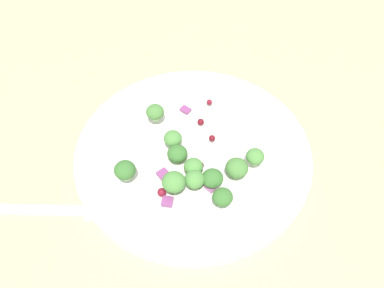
# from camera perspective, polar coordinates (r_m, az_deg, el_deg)

# --- Properties ---
(ground_plane) EXTENTS (1.80, 1.80, 0.02)m
(ground_plane) POSITION_cam_1_polar(r_m,az_deg,el_deg) (0.52, 2.03, -3.80)
(ground_plane) COLOR tan
(plate) EXTENTS (0.27, 0.27, 0.02)m
(plate) POSITION_cam_1_polar(r_m,az_deg,el_deg) (0.51, 0.00, -1.29)
(plate) COLOR white
(plate) RESTS_ON ground_plane
(dressing_pool) EXTENTS (0.16, 0.16, 0.00)m
(dressing_pool) POSITION_cam_1_polar(r_m,az_deg,el_deg) (0.51, 0.00, -0.99)
(dressing_pool) COLOR white
(dressing_pool) RESTS_ON plate
(broccoli_floret_0) EXTENTS (0.03, 0.03, 0.03)m
(broccoli_floret_0) POSITION_cam_1_polar(r_m,az_deg,el_deg) (0.46, -1.93, -5.34)
(broccoli_floret_0) COLOR #8EB77A
(broccoli_floret_0) RESTS_ON plate
(broccoli_floret_1) EXTENTS (0.02, 0.02, 0.02)m
(broccoli_floret_1) POSITION_cam_1_polar(r_m,az_deg,el_deg) (0.49, -1.90, -1.31)
(broccoli_floret_1) COLOR #ADD18E
(broccoli_floret_1) RESTS_ON plate
(broccoli_floret_2) EXTENTS (0.02, 0.02, 0.02)m
(broccoli_floret_2) POSITION_cam_1_polar(r_m,az_deg,el_deg) (0.48, 8.18, -1.64)
(broccoli_floret_2) COLOR #9EC684
(broccoli_floret_2) RESTS_ON plate
(broccoli_floret_3) EXTENTS (0.02, 0.02, 0.02)m
(broccoli_floret_3) POSITION_cam_1_polar(r_m,az_deg,el_deg) (0.47, 2.67, -4.49)
(broccoli_floret_3) COLOR #8EB77A
(broccoli_floret_3) RESTS_ON plate
(broccoli_floret_4) EXTENTS (0.02, 0.02, 0.02)m
(broccoli_floret_4) POSITION_cam_1_polar(r_m,az_deg,el_deg) (0.45, 3.99, -6.90)
(broccoli_floret_4) COLOR #9EC684
(broccoli_floret_4) RESTS_ON plate
(broccoli_floret_5) EXTENTS (0.02, 0.02, 0.02)m
(broccoli_floret_5) POSITION_cam_1_polar(r_m,az_deg,el_deg) (0.48, -0.25, -2.65)
(broccoli_floret_5) COLOR #8EB77A
(broccoli_floret_5) RESTS_ON plate
(broccoli_floret_6) EXTENTS (0.02, 0.02, 0.02)m
(broccoli_floret_6) POSITION_cam_1_polar(r_m,az_deg,el_deg) (0.52, -4.87, 4.08)
(broccoli_floret_6) COLOR #9EC684
(broccoli_floret_6) RESTS_ON plate
(broccoli_floret_7) EXTENTS (0.02, 0.02, 0.02)m
(broccoli_floret_7) POSITION_cam_1_polar(r_m,az_deg,el_deg) (0.50, -2.51, 0.69)
(broccoli_floret_7) COLOR #8EB77A
(broccoli_floret_7) RESTS_ON plate
(broccoli_floret_8) EXTENTS (0.02, 0.02, 0.02)m
(broccoli_floret_8) POSITION_cam_1_polar(r_m,az_deg,el_deg) (0.47, -8.68, -3.39)
(broccoli_floret_8) COLOR #ADD18E
(broccoli_floret_8) RESTS_ON plate
(broccoli_floret_9) EXTENTS (0.02, 0.02, 0.03)m
(broccoli_floret_9) POSITION_cam_1_polar(r_m,az_deg,el_deg) (0.48, 5.82, -3.15)
(broccoli_floret_9) COLOR #ADD18E
(broccoli_floret_9) RESTS_ON plate
(broccoli_floret_10) EXTENTS (0.02, 0.02, 0.02)m
(broccoli_floret_10) POSITION_cam_1_polar(r_m,az_deg,el_deg) (0.47, 0.34, -4.64)
(broccoli_floret_10) COLOR #8EB77A
(broccoli_floret_10) RESTS_ON plate
(cranberry_0) EXTENTS (0.01, 0.01, 0.01)m
(cranberry_0) POSITION_cam_1_polar(r_m,az_deg,el_deg) (0.51, 2.61, 0.76)
(cranberry_0) COLOR maroon
(cranberry_0) RESTS_ON plate
(cranberry_1) EXTENTS (0.01, 0.01, 0.01)m
(cranberry_1) POSITION_cam_1_polar(r_m,az_deg,el_deg) (0.53, 1.13, 2.87)
(cranberry_1) COLOR maroon
(cranberry_1) RESTS_ON plate
(cranberry_2) EXTENTS (0.01, 0.01, 0.01)m
(cranberry_2) POSITION_cam_1_polar(r_m,az_deg,el_deg) (0.49, -0.30, -2.68)
(cranberry_2) COLOR maroon
(cranberry_2) RESTS_ON plate
(cranberry_3) EXTENTS (0.01, 0.01, 0.01)m
(cranberry_3) POSITION_cam_1_polar(r_m,az_deg,el_deg) (0.55, 2.27, 5.44)
(cranberry_3) COLOR maroon
(cranberry_3) RESTS_ON plate
(cranberry_4) EXTENTS (0.01, 0.01, 0.01)m
(cranberry_4) POSITION_cam_1_polar(r_m,az_deg,el_deg) (0.49, 0.96, -2.68)
(cranberry_4) COLOR #4C0A14
(cranberry_4) RESTS_ON plate
(cranberry_5) EXTENTS (0.01, 0.01, 0.01)m
(cranberry_5) POSITION_cam_1_polar(r_m,az_deg,el_deg) (0.47, -3.94, -6.26)
(cranberry_5) COLOR maroon
(cranberry_5) RESTS_ON plate
(cranberry_6) EXTENTS (0.01, 0.01, 0.01)m
(cranberry_6) POSITION_cam_1_polar(r_m,az_deg,el_deg) (0.49, 5.23, -2.32)
(cranberry_6) COLOR #4C0A14
(cranberry_6) RESTS_ON plate
(onion_bit_0) EXTENTS (0.01, 0.01, 0.00)m
(onion_bit_0) POSITION_cam_1_polar(r_m,az_deg,el_deg) (0.54, -0.85, 4.47)
(onion_bit_0) COLOR #843D75
(onion_bit_0) RESTS_ON plate
(onion_bit_1) EXTENTS (0.01, 0.01, 0.00)m
(onion_bit_1) POSITION_cam_1_polar(r_m,az_deg,el_deg) (0.48, -3.72, -3.94)
(onion_bit_1) COLOR #843D75
(onion_bit_1) RESTS_ON plate
(onion_bit_2) EXTENTS (0.01, 0.01, 0.00)m
(onion_bit_2) POSITION_cam_1_polar(r_m,az_deg,el_deg) (0.48, 2.60, -5.47)
(onion_bit_2) COLOR #A35B93
(onion_bit_2) RESTS_ON plate
(onion_bit_3) EXTENTS (0.02, 0.02, 0.00)m
(onion_bit_3) POSITION_cam_1_polar(r_m,az_deg,el_deg) (0.46, -3.22, -7.45)
(onion_bit_3) COLOR #843D75
(onion_bit_3) RESTS_ON plate
(fork) EXTENTS (0.14, 0.15, 0.01)m
(fork) POSITION_cam_1_polar(r_m,az_deg,el_deg) (0.50, -18.56, -8.05)
(fork) COLOR silver
(fork) RESTS_ON ground_plane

